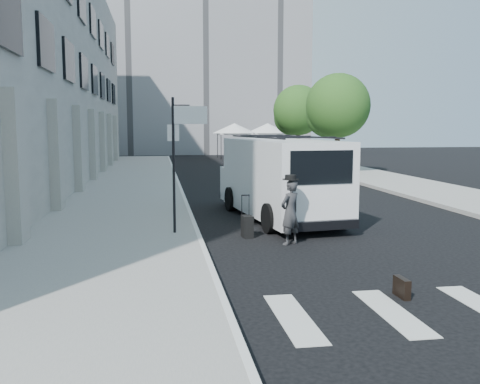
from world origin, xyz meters
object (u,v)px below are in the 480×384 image
object	(u,v)px
briefcase	(402,287)
cargo_van	(279,178)
parked_car_b	(297,159)
parked_car_c	(254,153)
suitcase	(247,226)
parked_car_a	(291,161)
businessman	(290,212)

from	to	relation	value
briefcase	cargo_van	size ratio (longest dim) A/B	0.06
parked_car_b	parked_car_c	xyz separation A→B (m)	(-0.74, 10.93, -0.10)
briefcase	parked_car_b	world-z (taller)	parked_car_b
parked_car_b	parked_car_c	distance (m)	10.95
suitcase	parked_car_a	xyz separation A→B (m)	(5.71, 17.76, 0.55)
businessman	cargo_van	bearing A→B (deg)	-133.39
businessman	suitcase	distance (m)	1.44
cargo_van	businessman	bearing A→B (deg)	-105.92
cargo_van	parked_car_b	bearing A→B (deg)	66.05
briefcase	suitcase	world-z (taller)	suitcase
parked_car_a	parked_car_c	world-z (taller)	parked_car_a
suitcase	parked_car_b	xyz separation A→B (m)	(6.44, 19.33, 0.54)
businessman	cargo_van	size ratio (longest dim) A/B	0.23
parked_car_a	cargo_van	bearing A→B (deg)	-104.60
parked_car_a	parked_car_c	bearing A→B (deg)	91.15
briefcase	parked_car_a	xyz separation A→B (m)	(3.91, 23.07, 0.68)
parked_car_b	parked_car_a	bearing A→B (deg)	-116.90
suitcase	cargo_van	size ratio (longest dim) A/B	0.16
briefcase	suitcase	bearing A→B (deg)	106.93
cargo_van	parked_car_c	distance (m)	27.83
parked_car_a	businessman	bearing A→B (deg)	-103.21
briefcase	parked_car_c	world-z (taller)	parked_car_c
briefcase	parked_car_a	size ratio (longest dim) A/B	0.09
cargo_van	parked_car_a	bearing A→B (deg)	66.98
parked_car_c	parked_car_b	bearing A→B (deg)	-90.85
businessman	briefcase	world-z (taller)	businessman
businessman	parked_car_c	bearing A→B (deg)	-133.47
businessman	parked_car_b	xyz separation A→B (m)	(5.54, 20.33, 0.03)
briefcase	parked_car_a	distance (m)	23.41
parked_car_b	parked_car_c	bearing A→B (deg)	92.00
parked_car_c	suitcase	bearing A→B (deg)	-105.38
suitcase	cargo_van	bearing A→B (deg)	55.73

